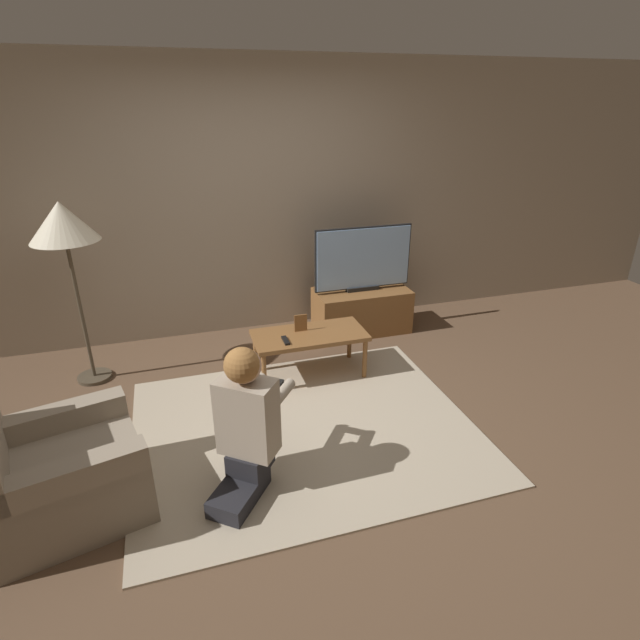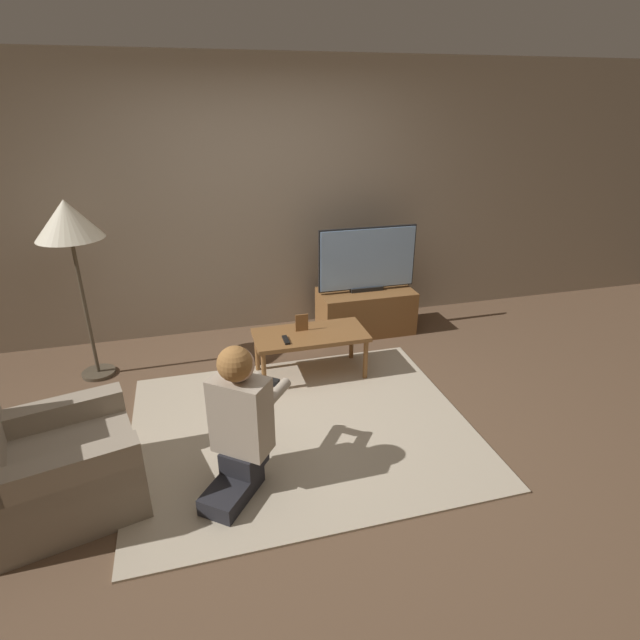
{
  "view_description": "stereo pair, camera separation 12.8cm",
  "coord_description": "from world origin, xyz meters",
  "px_view_note": "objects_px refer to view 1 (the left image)",
  "views": [
    {
      "loc": [
        -0.78,
        -2.91,
        2.22
      ],
      "look_at": [
        0.28,
        0.52,
        0.62
      ],
      "focal_mm": 28.0,
      "sensor_mm": 36.0,
      "label": 1
    },
    {
      "loc": [
        -0.66,
        -2.94,
        2.22
      ],
      "look_at": [
        0.28,
        0.52,
        0.62
      ],
      "focal_mm": 28.0,
      "sensor_mm": 36.0,
      "label": 2
    }
  ],
  "objects_px": {
    "floor_lamp": "(63,228)",
    "armchair": "(57,475)",
    "tv": "(363,259)",
    "person_kneeling": "(246,419)",
    "coffee_table": "(309,338)"
  },
  "relations": [
    {
      "from": "floor_lamp",
      "to": "armchair",
      "type": "height_order",
      "value": "floor_lamp"
    },
    {
      "from": "tv",
      "to": "floor_lamp",
      "type": "distance_m",
      "value": 2.63
    },
    {
      "from": "armchair",
      "to": "person_kneeling",
      "type": "relative_size",
      "value": 1.02
    },
    {
      "from": "coffee_table",
      "to": "person_kneeling",
      "type": "relative_size",
      "value": 1.0
    },
    {
      "from": "person_kneeling",
      "to": "floor_lamp",
      "type": "bearing_deg",
      "value": -20.21
    },
    {
      "from": "armchair",
      "to": "floor_lamp",
      "type": "bearing_deg",
      "value": -13.96
    },
    {
      "from": "coffee_table",
      "to": "person_kneeling",
      "type": "bearing_deg",
      "value": -121.22
    },
    {
      "from": "floor_lamp",
      "to": "tv",
      "type": "bearing_deg",
      "value": 5.5
    },
    {
      "from": "coffee_table",
      "to": "armchair",
      "type": "bearing_deg",
      "value": -148.39
    },
    {
      "from": "tv",
      "to": "floor_lamp",
      "type": "bearing_deg",
      "value": -174.5
    },
    {
      "from": "tv",
      "to": "floor_lamp",
      "type": "height_order",
      "value": "floor_lamp"
    },
    {
      "from": "tv",
      "to": "person_kneeling",
      "type": "bearing_deg",
      "value": -127.59
    },
    {
      "from": "armchair",
      "to": "person_kneeling",
      "type": "bearing_deg",
      "value": -108.74
    },
    {
      "from": "coffee_table",
      "to": "armchair",
      "type": "height_order",
      "value": "armchair"
    },
    {
      "from": "coffee_table",
      "to": "tv",
      "type": "bearing_deg",
      "value": 44.04
    }
  ]
}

